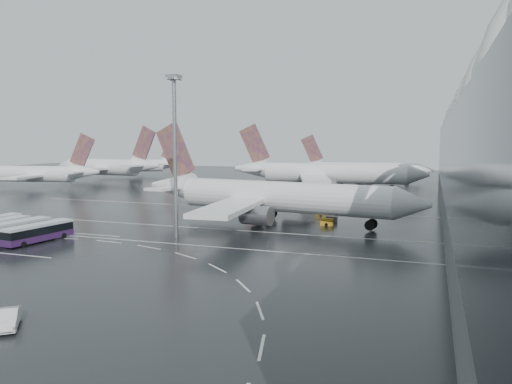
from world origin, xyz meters
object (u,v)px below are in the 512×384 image
(floodlight_mast, at_px, (175,136))
(jet_remote_far, at_px, (138,166))
(jet_remote_mid, at_px, (109,167))
(bus_row_near_d, at_px, (38,232))
(jet_remote_west, at_px, (42,174))
(gse_cart_belly_b, at_px, (332,219))
(bus_row_near_c, at_px, (15,230))
(gse_cart_belly_e, at_px, (322,211))
(airliner_main, at_px, (269,197))
(van_curve_c, at_px, (8,319))
(airliner_gate_b, at_px, (324,174))
(airliner_gate_c, at_px, (361,170))
(gse_cart_belly_a, at_px, (327,222))

(floodlight_mast, bearing_deg, jet_remote_far, 125.08)
(jet_remote_mid, height_order, bus_row_near_d, jet_remote_mid)
(jet_remote_west, relative_size, gse_cart_belly_b, 19.76)
(bus_row_near_c, distance_m, gse_cart_belly_e, 60.12)
(airliner_main, xyz_separation_m, van_curve_c, (-4.16, -60.02, -4.23))
(bus_row_near_d, relative_size, gse_cart_belly_e, 4.86)
(airliner_gate_b, bearing_deg, airliner_gate_c, 76.21)
(jet_remote_west, height_order, floodlight_mast, floodlight_mast)
(gse_cart_belly_b, bearing_deg, airliner_gate_c, 94.37)
(van_curve_c, bearing_deg, gse_cart_belly_b, 37.69)
(jet_remote_far, bearing_deg, gse_cart_belly_a, 108.21)
(airliner_gate_b, relative_size, gse_cart_belly_a, 26.05)
(airliner_gate_b, xyz_separation_m, gse_cart_belly_e, (9.98, -50.78, -4.68))
(airliner_main, distance_m, van_curve_c, 60.31)
(airliner_gate_c, relative_size, bus_row_near_d, 4.20)
(jet_remote_mid, height_order, gse_cart_belly_b, jet_remote_mid)
(jet_remote_mid, bearing_deg, bus_row_near_d, 125.17)
(airliner_gate_b, distance_m, bus_row_near_c, 99.88)
(jet_remote_mid, relative_size, gse_cart_belly_e, 19.56)
(airliner_gate_b, height_order, gse_cart_belly_a, airliner_gate_b)
(jet_remote_far, bearing_deg, bus_row_near_d, 88.19)
(airliner_main, height_order, jet_remote_mid, jet_remote_mid)
(airliner_main, relative_size, gse_cart_belly_a, 24.92)
(bus_row_near_d, distance_m, floodlight_mast, 26.30)
(van_curve_c, distance_m, gse_cart_belly_e, 74.68)
(airliner_gate_c, relative_size, jet_remote_west, 1.22)
(airliner_gate_c, relative_size, gse_cart_belly_e, 20.41)
(airliner_gate_b, xyz_separation_m, van_curve_c, (-1.73, -124.54, -4.58))
(jet_remote_far, distance_m, bus_row_near_c, 143.00)
(bus_row_near_d, height_order, gse_cart_belly_a, bus_row_near_d)
(jet_remote_far, xyz_separation_m, van_curve_c, (89.16, -159.34, -3.88))
(bus_row_near_d, distance_m, gse_cart_belly_b, 53.05)
(jet_remote_far, distance_m, gse_cart_belly_e, 132.34)
(jet_remote_west, relative_size, van_curve_c, 8.91)
(jet_remote_far, relative_size, gse_cart_belly_e, 15.42)
(bus_row_near_c, xyz_separation_m, gse_cart_belly_b, (44.79, 34.86, -1.09))
(jet_remote_west, xyz_separation_m, bus_row_near_d, (64.30, -70.91, -3.11))
(airliner_gate_c, bearing_deg, floodlight_mast, -101.70)
(airliner_gate_b, relative_size, jet_remote_far, 1.59)
(jet_remote_west, relative_size, jet_remote_mid, 0.86)
(airliner_main, bearing_deg, airliner_gate_b, 100.03)
(jet_remote_mid, bearing_deg, floodlight_mast, 135.46)
(jet_remote_mid, height_order, gse_cart_belly_a, jet_remote_mid)
(gse_cart_belly_a, bearing_deg, airliner_gate_b, 102.22)
(gse_cart_belly_a, bearing_deg, floodlight_mast, -136.98)
(van_curve_c, bearing_deg, jet_remote_west, 92.77)
(bus_row_near_c, relative_size, gse_cart_belly_b, 5.92)
(van_curve_c, bearing_deg, airliner_gate_b, 50.59)
(bus_row_near_d, height_order, floodlight_mast, floodlight_mast)
(airliner_main, height_order, bus_row_near_d, airliner_main)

